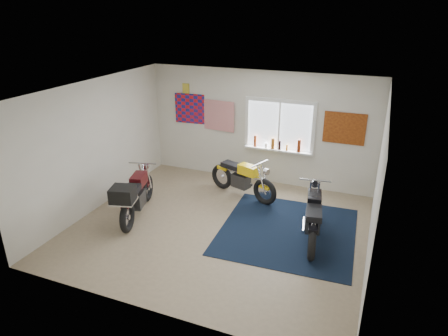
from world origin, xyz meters
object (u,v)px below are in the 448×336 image
at_px(navy_rug, 288,231).
at_px(maroon_tourer, 134,196).
at_px(black_chrome_bike, 313,218).
at_px(yellow_triumph, 242,179).

distance_m(navy_rug, maroon_tourer, 3.11).
bearing_deg(black_chrome_bike, navy_rug, 69.67).
height_order(yellow_triumph, black_chrome_bike, black_chrome_bike).
distance_m(black_chrome_bike, maroon_tourer, 3.51).
bearing_deg(navy_rug, yellow_triumph, 139.41).
xyz_separation_m(navy_rug, maroon_tourer, (-2.99, -0.66, 0.50)).
distance_m(yellow_triumph, black_chrome_bike, 2.18).
bearing_deg(navy_rug, black_chrome_bike, -10.76).
xyz_separation_m(black_chrome_bike, maroon_tourer, (-3.46, -0.57, 0.08)).
bearing_deg(maroon_tourer, yellow_triumph, -58.17).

